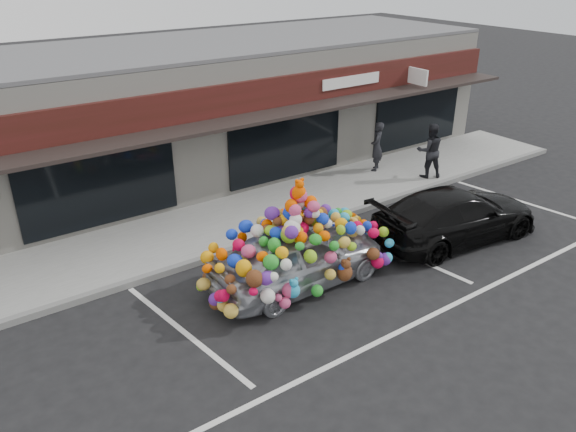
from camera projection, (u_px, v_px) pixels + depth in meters
ground at (315, 287)px, 12.91m from camera, size 90.00×90.00×0.00m
shop_building at (158, 115)px, 18.22m from camera, size 24.00×7.20×4.31m
sidewalk at (229, 222)px, 15.84m from camera, size 26.00×3.00×0.15m
kerb at (257, 243)px, 14.73m from camera, size 26.00×0.18×0.16m
parking_stripe_left at (184, 332)px, 11.40m from camera, size 0.73×4.37×0.01m
parking_stripe_mid at (396, 250)px, 14.51m from camera, size 0.73×4.37×0.01m
parking_stripe_right at (522, 201)px, 17.31m from camera, size 0.73×4.37×0.01m
lane_line at (452, 306)px, 12.25m from camera, size 14.00×0.12×0.01m
toy_car at (298, 250)px, 12.67m from camera, size 3.07×4.51×2.63m
black_sedan at (455, 215)px, 14.78m from camera, size 2.48×5.02×1.40m
pedestrian_a at (377, 146)px, 19.04m from camera, size 0.73×0.70×1.68m
pedestrian_b at (430, 151)px, 18.44m from camera, size 1.11×1.03×1.82m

